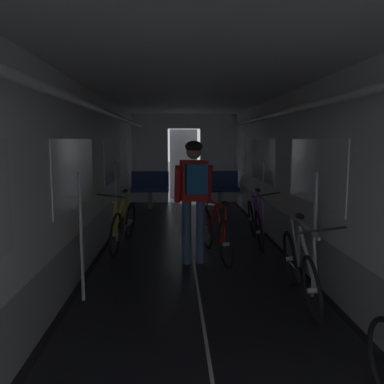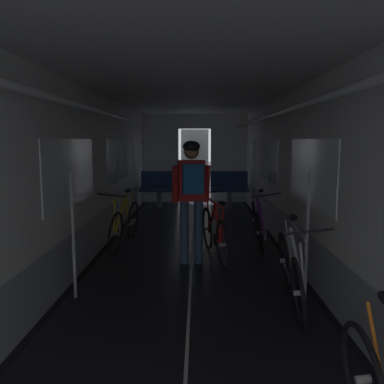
% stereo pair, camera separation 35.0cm
% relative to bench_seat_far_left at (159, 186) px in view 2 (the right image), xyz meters
% --- Properties ---
extents(train_car_shell, '(3.14, 12.34, 2.57)m').
position_rel_bench_seat_far_left_xyz_m(train_car_shell, '(0.90, -4.47, 1.13)').
color(train_car_shell, black).
rests_on(train_car_shell, ground).
extents(bench_seat_far_left, '(0.98, 0.51, 0.95)m').
position_rel_bench_seat_far_left_xyz_m(bench_seat_far_left, '(0.00, 0.00, 0.00)').
color(bench_seat_far_left, gray).
rests_on(bench_seat_far_left, ground).
extents(bench_seat_far_right, '(0.98, 0.51, 0.95)m').
position_rel_bench_seat_far_left_xyz_m(bench_seat_far_right, '(1.80, 0.00, 0.00)').
color(bench_seat_far_right, gray).
rests_on(bench_seat_far_right, ground).
extents(bicycle_yellow, '(0.46, 1.69, 0.95)m').
position_rel_bench_seat_far_left_xyz_m(bicycle_yellow, '(-0.20, -3.80, -0.19)').
color(bicycle_yellow, black).
rests_on(bicycle_yellow, ground).
extents(bicycle_purple, '(0.44, 1.70, 0.96)m').
position_rel_bench_seat_far_left_xyz_m(bicycle_purple, '(1.98, -3.70, -0.19)').
color(bicycle_purple, black).
rests_on(bicycle_purple, ground).
extents(bicycle_silver, '(0.44, 1.69, 0.95)m').
position_rel_bench_seat_far_left_xyz_m(bicycle_silver, '(1.97, -6.13, -0.19)').
color(bicycle_silver, black).
rests_on(bicycle_silver, ground).
extents(person_cyclist_aisle, '(0.55, 0.42, 1.73)m').
position_rel_bench_seat_far_left_xyz_m(person_cyclist_aisle, '(0.90, -4.71, 0.50)').
color(person_cyclist_aisle, '#384C75').
rests_on(person_cyclist_aisle, ground).
extents(bicycle_red_in_aisle, '(0.47, 1.67, 0.94)m').
position_rel_bench_seat_far_left_xyz_m(bicycle_red_in_aisle, '(1.24, -4.45, -0.18)').
color(bicycle_red_in_aisle, black).
rests_on(bicycle_red_in_aisle, ground).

